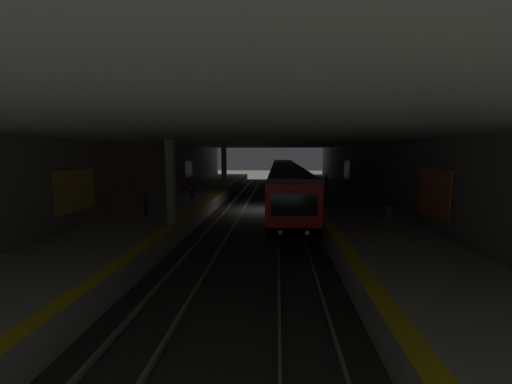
{
  "coord_description": "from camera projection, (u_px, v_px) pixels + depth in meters",
  "views": [
    {
      "loc": [
        -27.69,
        -1.39,
        4.95
      ],
      "look_at": [
        2.88,
        0.61,
        1.19
      ],
      "focal_mm": 23.03,
      "sensor_mm": 36.0,
      "label": 1
    }
  ],
  "objects": [
    {
      "name": "bench_right_near",
      "position": [
        183.0,
        184.0,
        34.58
      ],
      "size": [
        1.7,
        0.47,
        0.86
      ],
      "color": "#262628",
      "rests_on": "platform_right"
    },
    {
      "name": "bench_left_near",
      "position": [
        369.0,
        195.0,
        25.5
      ],
      "size": [
        1.7,
        0.47,
        0.86
      ],
      "color": "#262628",
      "rests_on": "platform_left"
    },
    {
      "name": "person_standing_far",
      "position": [
        146.0,
        200.0,
        20.09
      ],
      "size": [
        0.6,
        0.24,
        1.75
      ],
      "color": "#252525",
      "rests_on": "platform_right"
    },
    {
      "name": "trash_bin",
      "position": [
        388.0,
        212.0,
        18.89
      ],
      "size": [
        0.44,
        0.44,
        0.85
      ],
      "color": "#595B5E",
      "rests_on": "platform_left"
    },
    {
      "name": "track_left",
      "position": [
        287.0,
        209.0,
        27.97
      ],
      "size": [
        60.0,
        1.53,
        0.16
      ],
      "color": "gray",
      "rests_on": "ground"
    },
    {
      "name": "bench_right_mid",
      "position": [
        194.0,
        180.0,
        39.01
      ],
      "size": [
        1.7,
        0.47,
        0.86
      ],
      "color": "#262628",
      "rests_on": "platform_right"
    },
    {
      "name": "bench_left_mid",
      "position": [
        338.0,
        181.0,
        38.75
      ],
      "size": [
        1.7,
        0.47,
        0.86
      ],
      "color": "#262628",
      "rests_on": "platform_left"
    },
    {
      "name": "wall_left",
      "position": [
        375.0,
        178.0,
        27.16
      ],
      "size": [
        60.0,
        0.56,
        5.6
      ],
      "color": "slate",
      "rests_on": "ground"
    },
    {
      "name": "platform_right",
      "position": [
        186.0,
        203.0,
        28.48
      ],
      "size": [
        60.0,
        5.3,
        1.06
      ],
      "color": "#A8A59E",
      "rests_on": "ground"
    },
    {
      "name": "bench_left_far",
      "position": [
        332.0,
        178.0,
        43.15
      ],
      "size": [
        1.7,
        0.47,
        0.86
      ],
      "color": "#262628",
      "rests_on": "platform_left"
    },
    {
      "name": "person_walking_mid",
      "position": [
        326.0,
        181.0,
        34.93
      ],
      "size": [
        0.6,
        0.22,
        1.57
      ],
      "color": "#2A2A2A",
      "rests_on": "platform_left"
    },
    {
      "name": "pillar_far",
      "position": [
        224.0,
        167.0,
        35.25
      ],
      "size": [
        0.56,
        0.56,
        4.55
      ],
      "color": "gray",
      "rests_on": "platform_right"
    },
    {
      "name": "ground_plane",
      "position": [
        261.0,
        210.0,
        28.12
      ],
      "size": [
        120.0,
        120.0,
        0.0
      ],
      "primitive_type": "plane",
      "color": "#2D302D"
    },
    {
      "name": "ceiling_slab",
      "position": [
        261.0,
        142.0,
        27.41
      ],
      "size": [
        60.0,
        19.4,
        0.4
      ],
      "color": "#ADAAA3",
      "rests_on": "wall_left"
    },
    {
      "name": "platform_left",
      "position": [
        338.0,
        205.0,
        27.63
      ],
      "size": [
        60.0,
        5.3,
        1.06
      ],
      "color": "#A8A59E",
      "rests_on": "ground"
    },
    {
      "name": "metro_train",
      "position": [
        285.0,
        179.0,
        35.35
      ],
      "size": [
        39.46,
        2.83,
        3.49
      ],
      "color": "red",
      "rests_on": "track_left"
    },
    {
      "name": "suitcase_rolling",
      "position": [
        193.0,
        193.0,
        28.25
      ],
      "size": [
        0.38,
        0.22,
        1.0
      ],
      "color": "black",
      "rests_on": "platform_right"
    },
    {
      "name": "wall_right",
      "position": [
        152.0,
        177.0,
        28.38
      ],
      "size": [
        60.0,
        0.56,
        5.6
      ],
      "color": "slate",
      "rests_on": "ground"
    },
    {
      "name": "track_right",
      "position": [
        235.0,
        209.0,
        28.25
      ],
      "size": [
        60.0,
        1.53,
        0.16
      ],
      "color": "gray",
      "rests_on": "ground"
    },
    {
      "name": "backpack_on_floor",
      "position": [
        186.0,
        188.0,
        34.21
      ],
      "size": [
        0.3,
        0.2,
        0.4
      ],
      "color": "black",
      "rests_on": "platform_right"
    },
    {
      "name": "pillar_near",
      "position": [
        171.0,
        182.0,
        17.69
      ],
      "size": [
        0.56,
        0.56,
        4.55
      ],
      "color": "gray",
      "rests_on": "platform_right"
    },
    {
      "name": "person_waiting_near",
      "position": [
        182.0,
        185.0,
        29.8
      ],
      "size": [
        0.6,
        0.23,
        1.69
      ],
      "color": "black",
      "rests_on": "platform_right"
    }
  ]
}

